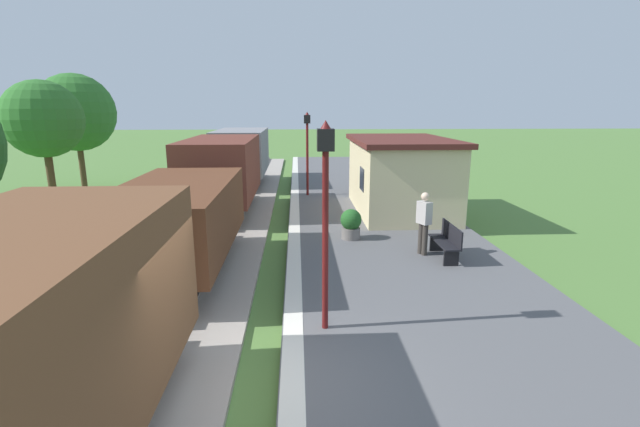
% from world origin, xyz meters
% --- Properties ---
extents(ground_plane, '(160.00, 160.00, 0.00)m').
position_xyz_m(ground_plane, '(0.00, 0.00, 0.00)').
color(ground_plane, '#517A38').
extents(platform_slab, '(6.00, 60.00, 0.25)m').
position_xyz_m(platform_slab, '(3.20, 0.00, 0.12)').
color(platform_slab, '#565659').
rests_on(platform_slab, ground).
extents(platform_edge_stripe, '(0.36, 60.00, 0.01)m').
position_xyz_m(platform_edge_stripe, '(0.40, 0.00, 0.25)').
color(platform_edge_stripe, silver).
rests_on(platform_edge_stripe, platform_slab).
extents(track_ballast, '(3.80, 60.00, 0.12)m').
position_xyz_m(track_ballast, '(-2.40, 0.00, 0.06)').
color(track_ballast, '#9E9389').
rests_on(track_ballast, ground).
extents(rail_near, '(0.07, 60.00, 0.14)m').
position_xyz_m(rail_near, '(-1.68, 0.00, 0.19)').
color(rail_near, slate).
rests_on(rail_near, track_ballast).
extents(rail_far, '(0.07, 60.00, 0.14)m').
position_xyz_m(rail_far, '(-3.12, 0.00, 0.19)').
color(rail_far, slate).
rests_on(rail_far, track_ballast).
extents(freight_train, '(2.50, 26.00, 2.72)m').
position_xyz_m(freight_train, '(-2.40, 8.50, 1.62)').
color(freight_train, brown).
rests_on(freight_train, rail_near).
extents(station_hut, '(3.50, 5.80, 2.78)m').
position_xyz_m(station_hut, '(4.40, 10.89, 1.65)').
color(station_hut, beige).
rests_on(station_hut, platform_slab).
extents(bench_near_hut, '(0.42, 1.50, 0.91)m').
position_xyz_m(bench_near_hut, '(4.42, 5.38, 0.72)').
color(bench_near_hut, black).
rests_on(bench_near_hut, platform_slab).
extents(bench_down_platform, '(0.42, 1.50, 0.91)m').
position_xyz_m(bench_down_platform, '(4.42, 15.00, 0.72)').
color(bench_down_platform, black).
rests_on(bench_down_platform, platform_slab).
extents(person_waiting, '(0.38, 0.45, 1.71)m').
position_xyz_m(person_waiting, '(3.88, 5.73, 1.18)').
color(person_waiting, '#38332D').
rests_on(person_waiting, platform_slab).
extents(potted_planter, '(0.64, 0.64, 0.92)m').
position_xyz_m(potted_planter, '(2.12, 7.29, 0.72)').
color(potted_planter, slate).
rests_on(potted_planter, platform_slab).
extents(lamp_post_near, '(0.28, 0.28, 3.70)m').
position_xyz_m(lamp_post_near, '(0.98, 1.72, 2.80)').
color(lamp_post_near, '#591414').
rests_on(lamp_post_near, platform_slab).
extents(lamp_post_far, '(0.28, 0.28, 3.70)m').
position_xyz_m(lamp_post_far, '(0.98, 14.26, 2.80)').
color(lamp_post_far, '#591414').
rests_on(lamp_post_far, platform_slab).
extents(tree_trackside_far, '(2.86, 2.86, 5.15)m').
position_xyz_m(tree_trackside_far, '(-8.92, 11.80, 3.69)').
color(tree_trackside_far, '#4C3823').
rests_on(tree_trackside_far, ground).
extents(tree_field_left, '(3.75, 3.75, 5.76)m').
position_xyz_m(tree_field_left, '(-10.32, 17.36, 3.87)').
color(tree_field_left, '#4C3823').
rests_on(tree_field_left, ground).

